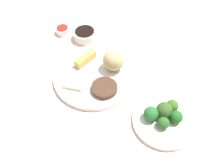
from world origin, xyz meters
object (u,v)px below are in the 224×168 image
Objects in this scene: main_plate at (95,77)px; broccoli_plate at (165,121)px; sauce_ramekin_sweet_and_sour at (63,31)px; soy_sauce_bowl at (85,35)px.

broccoli_plate is (-0.08, -0.28, -0.00)m from main_plate.
broccoli_plate is 3.62× the size of sauce_ramekin_sweet_and_sour.
main_plate is at bearing 73.96° from broccoli_plate.
main_plate is at bearing -144.25° from soy_sauce_bowl.
soy_sauce_bowl is at bearing -86.47° from sauce_ramekin_sweet_and_sour.
broccoli_plate is at bearing -122.55° from soy_sauce_bowl.
main_plate is 5.23× the size of sauce_ramekin_sweet_and_sour.
sauce_ramekin_sweet_and_sour is at bearing 63.43° from broccoli_plate.
soy_sauce_bowl is 1.68× the size of sauce_ramekin_sweet_and_sour.
sauce_ramekin_sweet_and_sour reaches higher than broccoli_plate.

